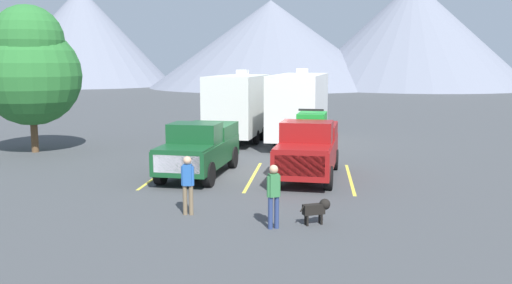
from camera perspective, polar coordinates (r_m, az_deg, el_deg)
ground_plane at (r=21.75m, az=-0.12°, el=-3.29°), size 240.00×240.00×0.00m
pickup_truck_a at (r=21.38m, az=-5.87°, el=-0.53°), size 2.47×5.38×2.12m
pickup_truck_b at (r=20.99m, az=5.51°, el=-0.47°), size 2.49×5.51×2.56m
lot_stripe_a at (r=21.92m, az=-10.02°, el=-3.32°), size 0.12×5.50×0.01m
lot_stripe_b at (r=21.18m, az=-0.30°, el=-3.60°), size 0.12×5.50×0.01m
lot_stripe_c at (r=21.08m, az=9.81°, el=-3.78°), size 0.12×5.50×0.01m
camper_trailer_a at (r=30.01m, az=-1.80°, el=3.96°), size 3.04×7.47×3.95m
camper_trailer_b at (r=29.43m, az=4.57°, el=3.93°), size 3.15×8.86×4.03m
person_a at (r=14.48m, az=1.85°, el=-5.26°), size 0.36×0.29×1.73m
person_b at (r=15.89m, az=-7.15°, el=-4.10°), size 0.38×0.24×1.73m
dog at (r=15.09m, az=6.52°, el=-6.85°), size 0.84×0.53×0.70m
tree_a at (r=28.48m, az=-22.54°, el=7.25°), size 4.78×4.78×7.07m
mountain_ridge at (r=95.26m, az=7.20°, el=10.59°), size 129.57×41.07×17.63m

